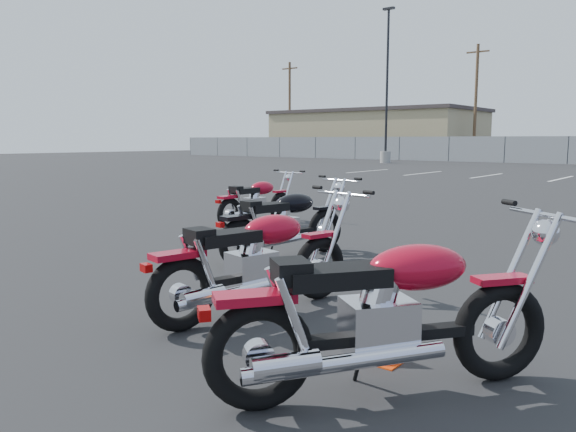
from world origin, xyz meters
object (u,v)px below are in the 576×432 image
Objects in this scene: motorcycle_third_red at (256,260)px; motorcycle_rear_red at (386,313)px; motorcycle_front_red at (256,201)px; motorcycle_second_black at (285,223)px.

motorcycle_rear_red is at bearing -23.19° from motorcycle_third_red.
motorcycle_second_black is at bearing -41.15° from motorcycle_front_red.
motorcycle_front_red is 0.94× the size of motorcycle_second_black.
motorcycle_front_red is at bearing 138.85° from motorcycle_second_black.
motorcycle_second_black is 0.97× the size of motorcycle_third_red.
motorcycle_second_black is at bearing 137.46° from motorcycle_rear_red.
motorcycle_front_red is at bearing 138.05° from motorcycle_rear_red.
motorcycle_rear_red reaches higher than motorcycle_second_black.
motorcycle_third_red is at bearing 156.81° from motorcycle_rear_red.
motorcycle_second_black is (2.25, -1.97, 0.03)m from motorcycle_front_red.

